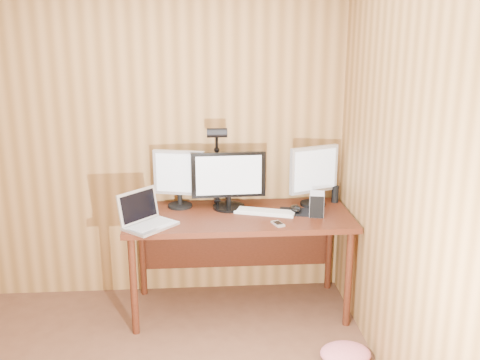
{
  "coord_description": "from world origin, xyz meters",
  "views": [
    {
      "loc": [
        0.67,
        -1.99,
        2.01
      ],
      "look_at": [
        0.93,
        1.58,
        1.02
      ],
      "focal_mm": 40.0,
      "sensor_mm": 36.0,
      "label": 1
    }
  ],
  "objects": [
    {
      "name": "room_shell",
      "position": [
        0.0,
        0.0,
        1.25
      ],
      "size": [
        4.0,
        4.0,
        4.0
      ],
      "color": "brown",
      "rests_on": "ground"
    },
    {
      "name": "desk",
      "position": [
        0.93,
        1.7,
        0.63
      ],
      "size": [
        1.6,
        0.7,
        0.75
      ],
      "color": "#431B0E",
      "rests_on": "floor"
    },
    {
      "name": "monitor_center",
      "position": [
        0.86,
        1.77,
        0.97
      ],
      "size": [
        0.55,
        0.24,
        0.43
      ],
      "rotation": [
        0.0,
        0.0,
        0.05
      ],
      "color": "black",
      "rests_on": "desk"
    },
    {
      "name": "monitor_left",
      "position": [
        0.5,
        1.83,
        0.98
      ],
      "size": [
        0.38,
        0.18,
        0.43
      ],
      "rotation": [
        0.0,
        0.0,
        -0.24
      ],
      "color": "black",
      "rests_on": "desk"
    },
    {
      "name": "monitor_right",
      "position": [
        1.5,
        1.8,
        0.99
      ],
      "size": [
        0.38,
        0.19,
        0.45
      ],
      "rotation": [
        0.0,
        0.0,
        0.39
      ],
      "color": "black",
      "rests_on": "desk"
    },
    {
      "name": "laptop",
      "position": [
        0.28,
        1.44,
        0.81
      ],
      "size": [
        0.41,
        0.42,
        0.24
      ],
      "rotation": [
        0.0,
        0.0,
        0.83
      ],
      "color": "silver",
      "rests_on": "desk"
    },
    {
      "name": "keyboard",
      "position": [
        1.11,
        1.64,
        0.76
      ],
      "size": [
        0.45,
        0.26,
        0.02
      ],
      "rotation": [
        0.0,
        0.0,
        -0.32
      ],
      "color": "white",
      "rests_on": "desk"
    },
    {
      "name": "mousepad",
      "position": [
        1.34,
        1.65,
        0.75
      ],
      "size": [
        0.27,
        0.24,
        0.0
      ],
      "primitive_type": "cube",
      "rotation": [
        0.0,
        0.0,
        -0.22
      ],
      "color": "black",
      "rests_on": "desk"
    },
    {
      "name": "mouse",
      "position": [
        1.34,
        1.65,
        0.77
      ],
      "size": [
        0.09,
        0.13,
        0.04
      ],
      "primitive_type": "ellipsoid",
      "rotation": [
        0.0,
        0.0,
        -0.12
      ],
      "color": "black",
      "rests_on": "mousepad"
    },
    {
      "name": "hard_drive",
      "position": [
        1.48,
        1.58,
        0.83
      ],
      "size": [
        0.13,
        0.17,
        0.16
      ],
      "rotation": [
        0.0,
        0.0,
        -0.22
      ],
      "color": "silver",
      "rests_on": "desk"
    },
    {
      "name": "phone",
      "position": [
        1.17,
        1.4,
        0.76
      ],
      "size": [
        0.09,
        0.12,
        0.02
      ],
      "rotation": [
        0.0,
        0.0,
        0.34
      ],
      "color": "silver",
      "rests_on": "desk"
    },
    {
      "name": "speaker",
      "position": [
        1.68,
        1.86,
        0.82
      ],
      "size": [
        0.05,
        0.05,
        0.13
      ],
      "primitive_type": "cylinder",
      "color": "black",
      "rests_on": "desk"
    },
    {
      "name": "desk_lamp",
      "position": [
        0.78,
        1.86,
        1.15
      ],
      "size": [
        0.15,
        0.21,
        0.64
      ],
      "rotation": [
        0.0,
        0.0,
        -0.14
      ],
      "color": "black",
      "rests_on": "desk"
    },
    {
      "name": "fabric_pile",
      "position": [
        1.55,
        0.91,
        0.05
      ],
      "size": [
        0.35,
        0.3,
        0.1
      ],
      "primitive_type": null,
      "rotation": [
        0.0,
        0.0,
        -0.12
      ],
      "color": "#D06470",
      "rests_on": "floor"
    }
  ]
}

